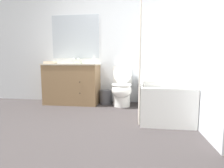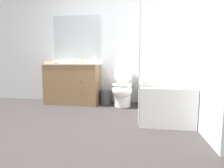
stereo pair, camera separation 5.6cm
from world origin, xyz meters
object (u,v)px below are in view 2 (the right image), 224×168
object	(u,v)px
wastebasket	(106,97)
bath_towel_folded	(154,83)
toilet	(122,88)
bathtub	(161,98)
sink_faucet	(76,62)
tissue_box	(79,61)
vanity_cabinet	(73,83)
soap_dispenser	(95,60)
hand_towel_folded	(51,62)

from	to	relation	value
wastebasket	bath_towel_folded	xyz separation A→B (m)	(0.88, -1.05, 0.42)
toilet	bathtub	bearing A→B (deg)	-31.89
sink_faucet	tissue_box	xyz separation A→B (m)	(0.12, -0.10, 0.01)
bathtub	sink_faucet	bearing A→B (deg)	158.92
vanity_cabinet	wastebasket	xyz separation A→B (m)	(0.71, 0.05, -0.28)
soap_dispenser	hand_towel_folded	world-z (taller)	soap_dispenser
tissue_box	soap_dispenser	world-z (taller)	soap_dispenser
sink_faucet	bath_towel_folded	distance (m)	2.00
soap_dispenser	bath_towel_folded	xyz separation A→B (m)	(1.11, -0.99, -0.36)
toilet	hand_towel_folded	world-z (taller)	hand_towel_folded
wastebasket	bathtub	bearing A→B (deg)	-27.54
bathtub	bath_towel_folded	bearing A→B (deg)	-108.66
wastebasket	soap_dispenser	distance (m)	0.81
sink_faucet	tissue_box	bearing A→B (deg)	-39.88
vanity_cabinet	toilet	xyz separation A→B (m)	(1.06, -0.07, -0.07)
vanity_cabinet	toilet	distance (m)	1.06
hand_towel_folded	bathtub	bearing A→B (deg)	-9.78
tissue_box	soap_dispenser	distance (m)	0.38
bathtub	wastebasket	bearing A→B (deg)	152.46
sink_faucet	bathtub	distance (m)	1.98
tissue_box	hand_towel_folded	distance (m)	0.57
soap_dispenser	sink_faucet	bearing A→B (deg)	158.80
bathtub	wastebasket	world-z (taller)	bathtub
sink_faucet	soap_dispenser	size ratio (longest dim) A/B	0.79
sink_faucet	soap_dispenser	bearing A→B (deg)	-21.20
vanity_cabinet	tissue_box	world-z (taller)	tissue_box
vanity_cabinet	bathtub	xyz separation A→B (m)	(1.76, -0.50, -0.16)
sink_faucet	bath_towel_folded	world-z (taller)	sink_faucet
vanity_cabinet	bathtub	distance (m)	1.84
sink_faucet	hand_towel_folded	world-z (taller)	sink_faucet
hand_towel_folded	bath_towel_folded	xyz separation A→B (m)	(2.00, -0.87, -0.30)
bathtub	bath_towel_folded	distance (m)	0.61
vanity_cabinet	bathtub	world-z (taller)	vanity_cabinet
hand_towel_folded	bath_towel_folded	size ratio (longest dim) A/B	0.75
tissue_box	bathtub	bearing A→B (deg)	-19.48
wastebasket	soap_dispenser	world-z (taller)	soap_dispenser
vanity_cabinet	hand_towel_folded	bearing A→B (deg)	-162.91
toilet	tissue_box	xyz separation A→B (m)	(-0.94, 0.15, 0.53)
soap_dispenser	wastebasket	bearing A→B (deg)	13.94
bath_towel_folded	wastebasket	bearing A→B (deg)	130.15
bath_towel_folded	soap_dispenser	bearing A→B (deg)	138.27
bathtub	toilet	bearing A→B (deg)	148.11
wastebasket	hand_towel_folded	bearing A→B (deg)	-171.23
bathtub	wastebasket	size ratio (longest dim) A/B	5.22
vanity_cabinet	toilet	size ratio (longest dim) A/B	1.34
sink_faucet	toilet	size ratio (longest dim) A/B	0.17
wastebasket	bath_towel_folded	world-z (taller)	bath_towel_folded
bath_towel_folded	hand_towel_folded	bearing A→B (deg)	156.47
toilet	bathtub	distance (m)	0.83
hand_towel_folded	bath_towel_folded	world-z (taller)	hand_towel_folded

